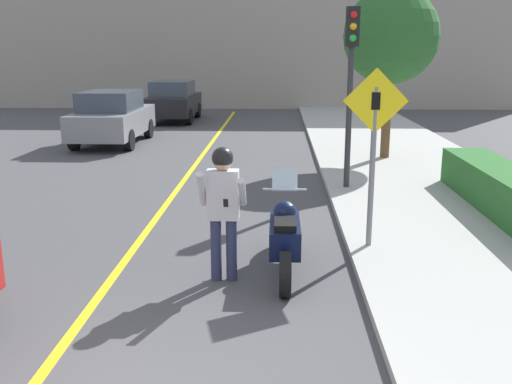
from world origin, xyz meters
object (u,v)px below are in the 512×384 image
traffic_light (351,64)px  motorcycle (285,236)px  street_tree (391,37)px  parked_car_grey (112,117)px  crossing_sign (374,141)px  parked_car_black (173,101)px  person_biker (223,200)px

traffic_light → motorcycle: bearing=-106.8°
street_tree → parked_car_grey: (-8.12, 2.65, -2.39)m
crossing_sign → parked_car_black: 17.01m
person_biker → street_tree: bearing=66.9°
person_biker → parked_car_grey: size_ratio=0.42×
street_tree → parked_car_black: size_ratio=1.04×
crossing_sign → parked_car_grey: (-6.61, 9.86, -0.80)m
parked_car_grey → parked_car_black: 6.18m
parked_car_black → traffic_light: bearing=-64.5°
crossing_sign → person_biker: bearing=-151.0°
crossing_sign → parked_car_grey: size_ratio=0.61×
street_tree → parked_car_grey: size_ratio=1.04×
crossing_sign → street_tree: size_ratio=0.59×
person_biker → parked_car_black: bearing=102.3°
traffic_light → parked_car_grey: (-6.70, 6.16, -1.78)m
person_biker → crossing_sign: 2.40m
motorcycle → parked_car_black: 17.33m
traffic_light → street_tree: (1.42, 3.51, 0.61)m
person_biker → street_tree: street_tree is taller
traffic_light → parked_car_black: bearing=115.5°
motorcycle → street_tree: street_tree is taller
crossing_sign → parked_car_grey: 11.90m
crossing_sign → street_tree: 7.54m
street_tree → parked_car_grey: street_tree is taller
street_tree → parked_car_grey: bearing=161.9°
parked_car_grey → parked_car_black: same height
traffic_light → parked_car_black: (-5.86, 12.28, -1.78)m
parked_car_grey → crossing_sign: bearing=-56.2°
parked_car_grey → parked_car_black: bearing=82.2°
person_biker → crossing_sign: crossing_sign is taller
traffic_light → person_biker: bearing=-113.8°
crossing_sign → parked_car_grey: bearing=123.8°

